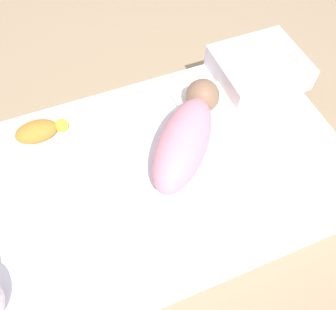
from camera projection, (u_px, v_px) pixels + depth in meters
The scene contains 6 objects.
ground_plane at pixel (155, 191), 1.36m from camera, with size 12.00×12.00×0.00m, color #9E8466.
bed_mattress at pixel (154, 181), 1.28m from camera, with size 1.45×0.85×0.19m.
burp_cloth at pixel (205, 102), 1.35m from camera, with size 0.24×0.16×0.02m.
swaddled_baby at pixel (187, 135), 1.18m from camera, with size 0.43×0.46×0.17m.
pillow at pixel (258, 68), 1.40m from camera, with size 0.36×0.31×0.10m.
turtle_plush at pixel (39, 131), 1.24m from camera, with size 0.20×0.09×0.08m.
Camera 1 is at (-0.17, -0.57, 1.24)m, focal length 35.00 mm.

